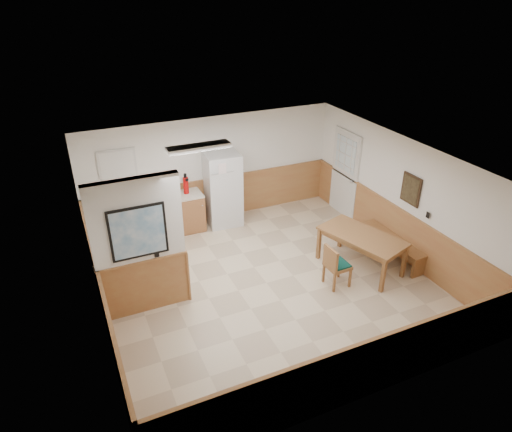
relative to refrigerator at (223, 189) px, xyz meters
name	(u,v)px	position (x,y,z in m)	size (l,w,h in m)	color
ground	(266,283)	(-0.12, -2.63, -0.87)	(6.00, 6.00, 0.00)	beige
ceiling	(268,161)	(-0.12, -2.63, 1.63)	(6.00, 6.00, 0.02)	white
back_wall	(212,169)	(-0.12, 0.37, 0.38)	(6.00, 0.02, 2.50)	white
right_wall	(400,197)	(2.88, -2.63, 0.38)	(0.02, 6.00, 2.50)	white
left_wall	(94,265)	(-3.12, -2.63, 0.38)	(0.02, 6.00, 2.50)	white
wainscot_back	(214,199)	(-0.12, 0.35, -0.37)	(6.00, 0.04, 1.00)	#A77A42
wainscot_right	(394,229)	(2.86, -2.63, -0.37)	(0.04, 6.00, 1.00)	#A77A42
wainscot_left	(103,302)	(-3.10, -2.63, -0.37)	(0.04, 6.00, 1.00)	#A77A42
partition_wall	(140,249)	(-2.37, -2.43, 0.36)	(1.50, 0.20, 2.50)	white
kitchen_counter	(168,215)	(-1.33, 0.05, -0.41)	(2.20, 0.61, 1.00)	#955B35
exterior_door	(345,174)	(2.84, -0.73, 0.18)	(0.07, 1.02, 2.15)	silver
kitchen_window	(118,172)	(-2.22, 0.35, 0.68)	(0.80, 0.04, 1.00)	silver
wall_painting	(411,189)	(2.85, -2.93, 0.68)	(0.04, 0.50, 0.60)	#312113
fluorescent_fixture	(199,147)	(-0.92, -1.33, 1.57)	(1.20, 0.30, 0.09)	silver
refrigerator	(223,189)	(0.00, 0.00, 0.00)	(0.81, 0.75, 1.75)	silver
dining_table	(362,239)	(1.82, -2.90, -0.22)	(1.31, 1.85, 0.75)	#9D6539
dining_bench	(392,242)	(2.67, -2.84, -0.53)	(0.45, 1.72, 0.45)	#9D6539
dining_chair	(334,264)	(1.00, -3.21, -0.38)	(0.59, 0.43, 0.85)	#9D6539
fire_extinguisher	(186,185)	(-0.85, 0.08, 0.23)	(0.15, 0.15, 0.47)	#BA0909
soap_bottle	(120,202)	(-2.33, 0.02, 0.13)	(0.07, 0.07, 0.21)	#1A8F35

